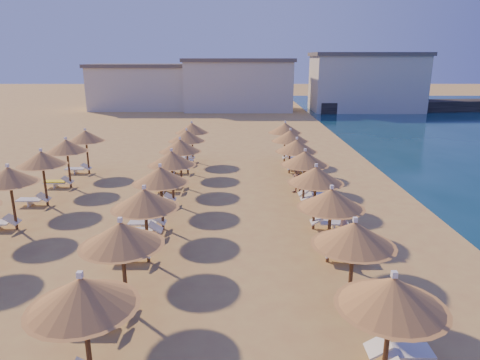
{
  "coord_description": "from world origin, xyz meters",
  "views": [
    {
      "loc": [
        0.39,
        -17.3,
        7.42
      ],
      "look_at": [
        0.43,
        4.0,
        1.3
      ],
      "focal_mm": 32.0,
      "sensor_mm": 36.0,
      "label": 1
    }
  ],
  "objects_px": {
    "parasol_row_west": "(153,187)",
    "beachgoer_b": "(297,181)",
    "parasol_row_east": "(323,187)",
    "beachgoer_c": "(313,172)",
    "jetty": "(420,106)",
    "beachgoer_a": "(344,222)"
  },
  "relations": [
    {
      "from": "jetty",
      "to": "parasol_row_west",
      "type": "xyz_separation_m",
      "value": [
        -29.24,
        -45.29,
        1.72
      ]
    },
    {
      "from": "beachgoer_a",
      "to": "beachgoer_c",
      "type": "relative_size",
      "value": 1.12
    },
    {
      "from": "beachgoer_c",
      "to": "beachgoer_a",
      "type": "bearing_deg",
      "value": -55.49
    },
    {
      "from": "parasol_row_east",
      "to": "beachgoer_a",
      "type": "bearing_deg",
      "value": 10.21
    },
    {
      "from": "jetty",
      "to": "parasol_row_east",
      "type": "bearing_deg",
      "value": -122.74
    },
    {
      "from": "parasol_row_west",
      "to": "beachgoer_c",
      "type": "height_order",
      "value": "parasol_row_west"
    },
    {
      "from": "parasol_row_west",
      "to": "beachgoer_c",
      "type": "distance_m",
      "value": 11.57
    },
    {
      "from": "jetty",
      "to": "parasol_row_east",
      "type": "distance_m",
      "value": 50.6
    },
    {
      "from": "beachgoer_b",
      "to": "parasol_row_west",
      "type": "bearing_deg",
      "value": -80.77
    },
    {
      "from": "jetty",
      "to": "beachgoer_a",
      "type": "xyz_separation_m",
      "value": [
        -21.51,
        -45.12,
        0.16
      ]
    },
    {
      "from": "beachgoer_a",
      "to": "parasol_row_west",
      "type": "bearing_deg",
      "value": -66.2
    },
    {
      "from": "parasol_row_east",
      "to": "beachgoer_b",
      "type": "distance_m",
      "value": 6.96
    },
    {
      "from": "parasol_row_east",
      "to": "beachgoer_c",
      "type": "bearing_deg",
      "value": 82.73
    },
    {
      "from": "parasol_row_east",
      "to": "beachgoer_c",
      "type": "height_order",
      "value": "parasol_row_east"
    },
    {
      "from": "jetty",
      "to": "parasol_row_east",
      "type": "xyz_separation_m",
      "value": [
        -22.5,
        -45.29,
        1.72
      ]
    },
    {
      "from": "beachgoer_b",
      "to": "beachgoer_c",
      "type": "relative_size",
      "value": 0.93
    },
    {
      "from": "parasol_row_west",
      "to": "beachgoer_b",
      "type": "xyz_separation_m",
      "value": [
        6.67,
        6.75,
        -1.7
      ]
    },
    {
      "from": "jetty",
      "to": "beachgoer_b",
      "type": "xyz_separation_m",
      "value": [
        -22.57,
        -38.55,
        0.01
      ]
    },
    {
      "from": "jetty",
      "to": "parasol_row_west",
      "type": "height_order",
      "value": "parasol_row_west"
    },
    {
      "from": "parasol_row_west",
      "to": "beachgoer_c",
      "type": "relative_size",
      "value": 19.2
    },
    {
      "from": "parasol_row_west",
      "to": "beachgoer_b",
      "type": "distance_m",
      "value": 9.64
    },
    {
      "from": "jetty",
      "to": "parasol_row_west",
      "type": "relative_size",
      "value": 0.96
    }
  ]
}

